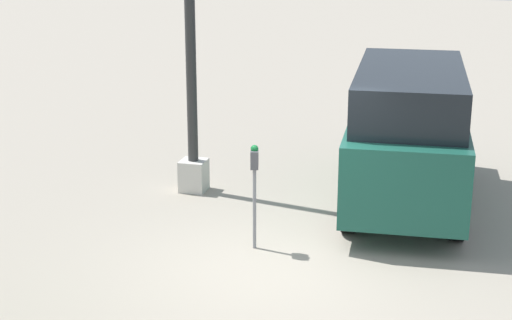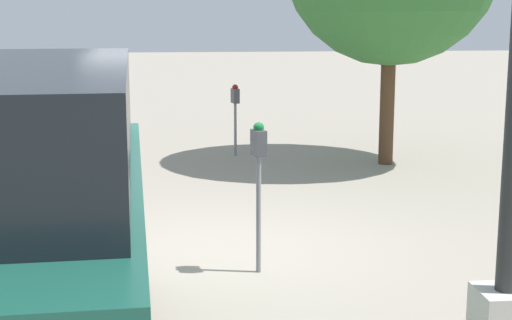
# 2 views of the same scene
# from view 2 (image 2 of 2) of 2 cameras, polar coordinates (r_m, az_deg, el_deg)

# --- Properties ---
(ground_plane) EXTENTS (80.00, 80.00, 0.00)m
(ground_plane) POSITION_cam_2_polar(r_m,az_deg,el_deg) (8.63, -3.16, -6.92)
(ground_plane) COLOR gray
(parking_meter_near) EXTENTS (0.22, 0.15, 1.55)m
(parking_meter_near) POSITION_cam_2_polar(r_m,az_deg,el_deg) (7.79, 0.19, -0.20)
(parking_meter_near) COLOR gray
(parking_meter_near) RESTS_ON ground
(parking_meter_far) EXTENTS (0.22, 0.15, 1.30)m
(parking_meter_far) POSITION_cam_2_polar(r_m,az_deg,el_deg) (14.17, -1.52, 4.15)
(parking_meter_far) COLOR gray
(parking_meter_far) RESTS_ON ground
(parked_van) EXTENTS (4.87, 2.08, 2.30)m
(parked_van) POSITION_cam_2_polar(r_m,az_deg,el_deg) (5.45, -17.76, -4.61)
(parked_van) COLOR #195142
(parked_van) RESTS_ON ground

